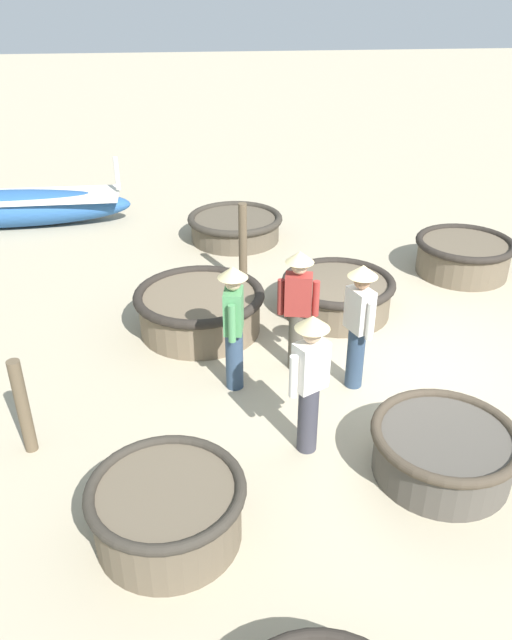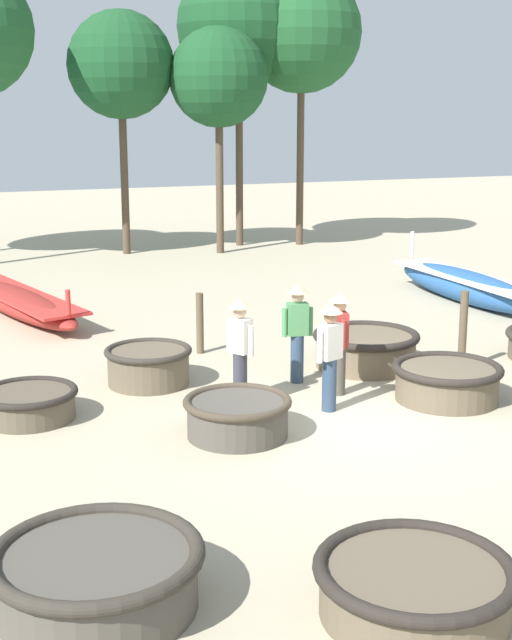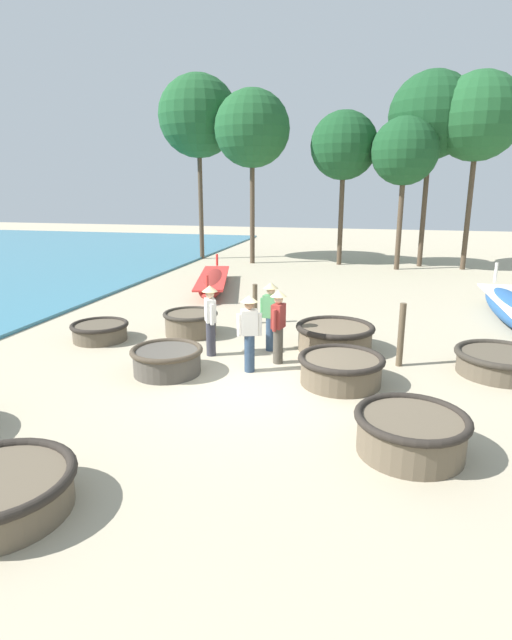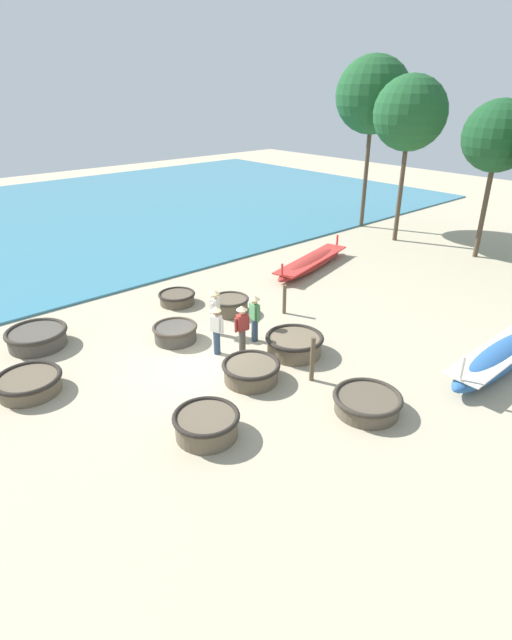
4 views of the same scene
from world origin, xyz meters
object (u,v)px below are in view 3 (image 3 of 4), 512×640
at_px(coracle_nearest, 100,331).
at_px(coracle_far_right, 167,359).
at_px(coracle_upturned, 191,322).
at_px(coracle_tilted, 500,361).
at_px(fisherman_standing_left, 278,322).
at_px(mooring_post_shoreline, 255,304).
at_px(tree_tall_back, 252,129).
at_px(fisherman_hauling, 249,328).
at_px(tree_leftmost, 344,146).
at_px(long_boat_blue_hull, 213,281).
at_px(tree_right_mid, 479,117).
at_px(coracle_front_left, 411,432).
at_px(coracle_weathered, 335,336).
at_px(tree_center, 405,152).
at_px(fisherman_with_hat, 210,316).
at_px(tree_rightmost, 198,117).
at_px(long_boat_white_hull, 512,308).
at_px(fisherman_standing_right, 271,312).
at_px(mooring_post_mid_beach, 401,335).
at_px(coracle_beside_post, 341,368).
at_px(tree_left_mid, 432,116).

height_order(coracle_nearest, coracle_far_right, coracle_far_right).
height_order(coracle_nearest, coracle_upturned, coracle_upturned).
xyz_separation_m(coracle_tilted, coracle_far_right, (-6.84, -1.59, 0.02)).
height_order(coracle_far_right, fisherman_standing_left, fisherman_standing_left).
xyz_separation_m(coracle_tilted, mooring_post_shoreline, (-5.98, 2.76, 0.30)).
bearing_deg(tree_tall_back, coracle_nearest, -92.21).
relative_size(fisherman_hauling, tree_leftmost, 0.23).
height_order(long_boat_blue_hull, tree_right_mid, tree_right_mid).
distance_m(coracle_front_left, coracle_far_right, 5.31).
height_order(coracle_weathered, fisherman_standing_left, fisherman_standing_left).
xyz_separation_m(coracle_front_left, tree_center, (0.34, 17.77, 5.05)).
xyz_separation_m(fisherman_with_hat, tree_rightmost, (-5.75, 15.61, 6.41)).
bearing_deg(long_boat_white_hull, tree_leftmost, 119.95).
xyz_separation_m(coracle_tilted, fisherman_standing_right, (-5.03, 0.43, 0.68)).
bearing_deg(coracle_tilted, mooring_post_mid_beach, 179.01).
distance_m(coracle_weathered, fisherman_hauling, 2.58).
xyz_separation_m(coracle_beside_post, fisherman_standing_right, (-1.81, 1.74, 0.64)).
relative_size(coracle_beside_post, tree_tall_back, 0.20).
relative_size(coracle_upturned, tree_right_mid, 0.17).
bearing_deg(mooring_post_mid_beach, coracle_weathered, 152.42).
bearing_deg(fisherman_with_hat, tree_rightmost, 110.21).
distance_m(fisherman_with_hat, mooring_post_mid_beach, 4.29).
relative_size(fisherman_hauling, mooring_post_mid_beach, 1.18).
bearing_deg(long_boat_blue_hull, fisherman_with_hat, -72.02).
distance_m(tree_rightmost, tree_left_mid, 11.52).
bearing_deg(tree_rightmost, fisherman_standing_right, -64.80).
distance_m(coracle_front_left, long_boat_blue_hull, 12.99).
xyz_separation_m(coracle_upturned, fisherman_standing_left, (2.70, -1.66, 0.62)).
xyz_separation_m(coracle_tilted, coracle_upturned, (-7.38, 1.24, 0.06)).
bearing_deg(tree_tall_back, fisherman_standing_left, -73.92).
xyz_separation_m(fisherman_hauling, fisherman_standing_left, (0.49, 0.66, 0.00)).
distance_m(coracle_far_right, tree_center, 17.15).
bearing_deg(coracle_far_right, coracle_weathered, 35.83).
bearing_deg(tree_left_mid, coracle_far_right, -110.54).
xyz_separation_m(tree_right_mid, tree_center, (-3.09, -0.74, -1.47)).
relative_size(coracle_far_right, fisherman_hauling, 0.92).
xyz_separation_m(fisherman_hauling, tree_center, (3.49, 15.04, 4.44)).
distance_m(coracle_front_left, tree_tall_back, 20.39).
bearing_deg(fisherman_with_hat, fisherman_standing_right, 28.40).
bearing_deg(coracle_tilted, tree_tall_back, 121.94).
relative_size(coracle_beside_post, long_boat_white_hull, 0.32).
relative_size(long_boat_blue_hull, fisherman_standing_left, 3.54).
height_order(coracle_nearest, fisherman_standing_left, fisherman_standing_left).
height_order(coracle_upturned, fisherman_standing_right, fisherman_standing_right).
bearing_deg(tree_center, tree_left_mid, 48.54).
relative_size(long_boat_blue_hull, mooring_post_shoreline, 5.13).
height_order(coracle_weathered, tree_left_mid, tree_left_mid).
relative_size(coracle_upturned, fisherman_standing_right, 0.87).
xyz_separation_m(coracle_tilted, tree_leftmost, (-4.50, 14.88, 5.47)).
relative_size(coracle_beside_post, fisherman_standing_left, 1.04).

